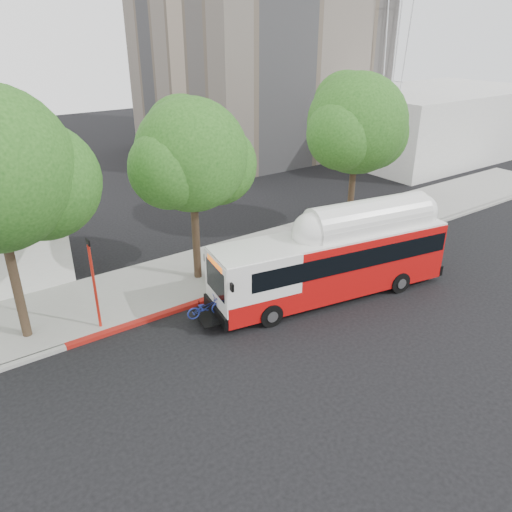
{
  "coord_description": "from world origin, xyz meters",
  "views": [
    {
      "loc": [
        -11.23,
        -13.28,
        11.3
      ],
      "look_at": [
        0.34,
        3.0,
        2.02
      ],
      "focal_mm": 35.0,
      "sensor_mm": 36.0,
      "label": 1
    }
  ],
  "objects": [
    {
      "name": "street_tree_mid",
      "position": [
        -0.59,
        6.06,
        5.91
      ],
      "size": [
        5.75,
        5.0,
        8.62
      ],
      "color": "#2D2116",
      "rests_on": "ground"
    },
    {
      "name": "horizon_block",
      "position": [
        30.0,
        16.0,
        3.0
      ],
      "size": [
        20.0,
        12.0,
        6.0
      ],
      "primitive_type": "cube",
      "color": "silver",
      "rests_on": "ground"
    },
    {
      "name": "curb_strip",
      "position": [
        0.0,
        3.9,
        0.07
      ],
      "size": [
        60.0,
        0.3,
        0.15
      ],
      "primitive_type": "cube",
      "color": "gray",
      "rests_on": "ground"
    },
    {
      "name": "street_tree_left",
      "position": [
        -8.53,
        5.56,
        6.6
      ],
      "size": [
        6.67,
        5.8,
        9.74
      ],
      "color": "#2D2116",
      "rests_on": "ground"
    },
    {
      "name": "ground",
      "position": [
        0.0,
        0.0,
        0.0
      ],
      "size": [
        120.0,
        120.0,
        0.0
      ],
      "primitive_type": "plane",
      "color": "black",
      "rests_on": "ground"
    },
    {
      "name": "red_curb_segment",
      "position": [
        -3.0,
        3.9,
        0.08
      ],
      "size": [
        10.0,
        0.32,
        0.16
      ],
      "primitive_type": "cube",
      "color": "maroon",
      "rests_on": "ground"
    },
    {
      "name": "street_tree_right",
      "position": [
        9.44,
        5.86,
        6.26
      ],
      "size": [
        6.21,
        5.4,
        9.18
      ],
      "color": "#2D2116",
      "rests_on": "ground"
    },
    {
      "name": "signal_pole",
      "position": [
        -6.42,
        4.43,
        2.05
      ],
      "size": [
        0.11,
        0.38,
        3.99
      ],
      "color": "red",
      "rests_on": "ground"
    },
    {
      "name": "transit_bus",
      "position": [
        3.18,
        1.07,
        1.63
      ],
      "size": [
        12.0,
        4.24,
        3.49
      ],
      "rotation": [
        0.0,
        0.0,
        -0.17
      ],
      "color": "#B80D0C",
      "rests_on": "ground"
    },
    {
      "name": "sidewalk",
      "position": [
        0.0,
        6.5,
        0.07
      ],
      "size": [
        60.0,
        5.0,
        0.15
      ],
      "primitive_type": "cube",
      "color": "gray",
      "rests_on": "ground"
    }
  ]
}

